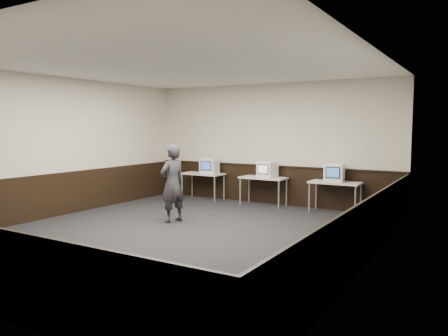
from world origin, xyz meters
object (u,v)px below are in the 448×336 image
(person, at_px, (172,184))
(emac_center, at_px, (267,169))
(desk_left, at_px, (203,176))
(emac_left, at_px, (210,166))
(desk_center, at_px, (263,180))
(desk_right, at_px, (335,185))
(emac_right, at_px, (334,173))

(person, bearing_deg, emac_center, 175.51)
(desk_left, xyz_separation_m, emac_left, (0.24, -0.02, 0.29))
(emac_left, distance_m, person, 2.92)
(desk_left, height_order, person, person)
(desk_center, distance_m, desk_right, 1.90)
(desk_left, bearing_deg, emac_left, -4.87)
(emac_center, bearing_deg, desk_center, 172.32)
(desk_center, height_order, desk_right, same)
(desk_right, xyz_separation_m, emac_center, (-1.77, -0.03, 0.28))
(emac_left, height_order, emac_center, emac_left)
(emac_right, bearing_deg, emac_center, 171.80)
(emac_right, bearing_deg, emac_left, 171.58)
(desk_left, relative_size, emac_center, 2.47)
(emac_center, height_order, emac_right, emac_right)
(desk_right, height_order, person, person)
(emac_right, bearing_deg, desk_center, 170.88)
(emac_left, bearing_deg, emac_center, -7.94)
(emac_center, relative_size, person, 0.29)
(emac_center, bearing_deg, emac_left, -174.75)
(desk_left, relative_size, desk_right, 1.00)
(emac_center, relative_size, emac_right, 0.92)
(desk_center, distance_m, person, 2.93)
(desk_center, height_order, emac_right, emac_right)
(emac_center, xyz_separation_m, person, (-0.94, -2.78, -0.12))
(emac_left, bearing_deg, desk_right, -7.31)
(desk_left, distance_m, desk_right, 3.80)
(desk_left, xyz_separation_m, person, (1.09, -2.81, 0.16))
(desk_left, relative_size, desk_center, 1.00)
(desk_center, bearing_deg, desk_left, 180.00)
(desk_left, distance_m, desk_center, 1.90)
(desk_left, distance_m, emac_right, 3.79)
(desk_center, height_order, emac_left, emac_left)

